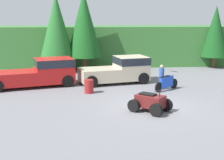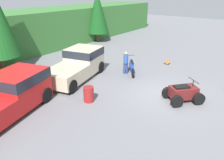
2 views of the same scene
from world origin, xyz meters
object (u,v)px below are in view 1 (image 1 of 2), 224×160
(steel_barrel, at_px, (89,86))
(pickup_truck_red, at_px, (40,72))
(dirt_bike, at_px, (167,83))
(quad_atv, at_px, (150,102))
(pickup_truck_second, at_px, (120,69))
(rider_person, at_px, (161,76))

(steel_barrel, bearing_deg, pickup_truck_red, 145.15)
(dirt_bike, bearing_deg, pickup_truck_red, 129.07)
(dirt_bike, height_order, steel_barrel, dirt_bike)
(dirt_bike, relative_size, quad_atv, 0.80)
(dirt_bike, relative_size, steel_barrel, 2.15)
(dirt_bike, bearing_deg, steel_barrel, 146.25)
(pickup_truck_second, distance_m, quad_atv, 7.38)
(rider_person, relative_size, steel_barrel, 1.91)
(steel_barrel, bearing_deg, pickup_truck_second, 52.41)
(pickup_truck_second, distance_m, dirt_bike, 3.94)
(pickup_truck_red, bearing_deg, quad_atv, -61.23)
(quad_atv, relative_size, rider_person, 1.40)
(pickup_truck_second, xyz_separation_m, quad_atv, (0.77, -7.32, -0.52))
(rider_person, bearing_deg, pickup_truck_red, 129.38)
(pickup_truck_red, bearing_deg, rider_person, -27.07)
(quad_atv, xyz_separation_m, rider_person, (1.78, 4.97, 0.42))
(rider_person, bearing_deg, quad_atv, -149.13)
(quad_atv, height_order, rider_person, rider_person)
(steel_barrel, bearing_deg, dirt_bike, 4.11)
(dirt_bike, relative_size, rider_person, 1.13)
(quad_atv, xyz_separation_m, steel_barrel, (-3.13, 4.25, -0.06))
(dirt_bike, bearing_deg, rider_person, 90.37)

